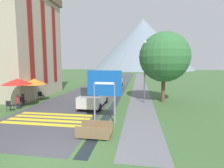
{
  "coord_description": "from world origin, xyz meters",
  "views": [
    {
      "loc": [
        3.38,
        -6.01,
        3.68
      ],
      "look_at": [
        0.89,
        10.0,
        1.77
      ],
      "focal_mm": 28.0,
      "sensor_mm": 36.0,
      "label": 1
    }
  ],
  "objects_px": {
    "parked_car_near": "(94,96)",
    "cafe_umbrella_front_red": "(17,81)",
    "cafe_chair_near_left": "(23,101)",
    "person_standing_terrace": "(22,93)",
    "cafe_chair_far_left": "(41,95)",
    "footbridge": "(95,132)",
    "tree_by_path": "(164,57)",
    "cafe_chair_nearest": "(9,105)",
    "road_sign": "(104,88)",
    "streetlamp": "(145,67)",
    "parked_car_far": "(116,81)",
    "hotel_building": "(23,39)",
    "person_seated_near": "(18,101)",
    "cafe_umbrella_middle_orange": "(34,82)"
  },
  "relations": [
    {
      "from": "person_standing_terrace",
      "to": "streetlamp",
      "type": "xyz_separation_m",
      "value": [
        10.81,
        2.46,
        2.27
      ]
    },
    {
      "from": "footbridge",
      "to": "tree_by_path",
      "type": "distance_m",
      "value": 10.66
    },
    {
      "from": "parked_car_far",
      "to": "streetlamp",
      "type": "bearing_deg",
      "value": -68.56
    },
    {
      "from": "road_sign",
      "to": "footbridge",
      "type": "relative_size",
      "value": 1.92
    },
    {
      "from": "cafe_umbrella_front_red",
      "to": "cafe_umbrella_middle_orange",
      "type": "bearing_deg",
      "value": 91.86
    },
    {
      "from": "cafe_chair_far_left",
      "to": "footbridge",
      "type": "bearing_deg",
      "value": -26.1
    },
    {
      "from": "parked_car_far",
      "to": "tree_by_path",
      "type": "height_order",
      "value": "tree_by_path"
    },
    {
      "from": "cafe_chair_far_left",
      "to": "person_standing_terrace",
      "type": "relative_size",
      "value": 0.46
    },
    {
      "from": "person_standing_terrace",
      "to": "tree_by_path",
      "type": "distance_m",
      "value": 13.36
    },
    {
      "from": "cafe_chair_nearest",
      "to": "person_seated_near",
      "type": "height_order",
      "value": "person_seated_near"
    },
    {
      "from": "hotel_building",
      "to": "parked_car_near",
      "type": "height_order",
      "value": "hotel_building"
    },
    {
      "from": "parked_car_near",
      "to": "person_standing_terrace",
      "type": "relative_size",
      "value": 2.38
    },
    {
      "from": "cafe_chair_near_left",
      "to": "road_sign",
      "type": "bearing_deg",
      "value": -28.15
    },
    {
      "from": "cafe_umbrella_front_red",
      "to": "person_standing_terrace",
      "type": "relative_size",
      "value": 1.33
    },
    {
      "from": "road_sign",
      "to": "footbridge",
      "type": "bearing_deg",
      "value": -92.79
    },
    {
      "from": "parked_car_near",
      "to": "cafe_chair_nearest",
      "type": "bearing_deg",
      "value": -157.29
    },
    {
      "from": "road_sign",
      "to": "cafe_chair_far_left",
      "type": "height_order",
      "value": "road_sign"
    },
    {
      "from": "person_seated_near",
      "to": "streetlamp",
      "type": "relative_size",
      "value": 0.22
    },
    {
      "from": "cafe_chair_far_left",
      "to": "hotel_building",
      "type": "bearing_deg",
      "value": 166.1
    },
    {
      "from": "road_sign",
      "to": "tree_by_path",
      "type": "xyz_separation_m",
      "value": [
        4.39,
        6.72,
        2.07
      ]
    },
    {
      "from": "footbridge",
      "to": "person_standing_terrace",
      "type": "bearing_deg",
      "value": 144.95
    },
    {
      "from": "streetlamp",
      "to": "parked_car_near",
      "type": "bearing_deg",
      "value": -153.34
    },
    {
      "from": "cafe_chair_far_left",
      "to": "tree_by_path",
      "type": "height_order",
      "value": "tree_by_path"
    },
    {
      "from": "road_sign",
      "to": "person_standing_terrace",
      "type": "distance_m",
      "value": 9.05
    },
    {
      "from": "cafe_chair_nearest",
      "to": "tree_by_path",
      "type": "relative_size",
      "value": 0.13
    },
    {
      "from": "road_sign",
      "to": "streetlamp",
      "type": "distance_m",
      "value": 6.72
    },
    {
      "from": "hotel_building",
      "to": "cafe_umbrella_middle_orange",
      "type": "height_order",
      "value": "hotel_building"
    },
    {
      "from": "cafe_umbrella_front_red",
      "to": "parked_car_far",
      "type": "bearing_deg",
      "value": 66.98
    },
    {
      "from": "hotel_building",
      "to": "streetlamp",
      "type": "xyz_separation_m",
      "value": [
        13.29,
        -1.56,
        -2.98
      ]
    },
    {
      "from": "person_standing_terrace",
      "to": "tree_by_path",
      "type": "relative_size",
      "value": 0.28
    },
    {
      "from": "cafe_umbrella_middle_orange",
      "to": "hotel_building",
      "type": "bearing_deg",
      "value": 135.67
    },
    {
      "from": "road_sign",
      "to": "tree_by_path",
      "type": "bearing_deg",
      "value": 56.87
    },
    {
      "from": "cafe_chair_near_left",
      "to": "person_standing_terrace",
      "type": "bearing_deg",
      "value": 117.69
    },
    {
      "from": "cafe_chair_near_left",
      "to": "person_seated_near",
      "type": "bearing_deg",
      "value": -89.63
    },
    {
      "from": "cafe_chair_near_left",
      "to": "streetlamp",
      "type": "height_order",
      "value": "streetlamp"
    },
    {
      "from": "tree_by_path",
      "to": "streetlamp",
      "type": "bearing_deg",
      "value": -160.48
    },
    {
      "from": "footbridge",
      "to": "cafe_umbrella_front_red",
      "type": "height_order",
      "value": "cafe_umbrella_front_red"
    },
    {
      "from": "parked_car_far",
      "to": "hotel_building",
      "type": "bearing_deg",
      "value": -135.63
    },
    {
      "from": "cafe_chair_far_left",
      "to": "cafe_umbrella_middle_orange",
      "type": "relative_size",
      "value": 0.38
    },
    {
      "from": "parked_car_near",
      "to": "cafe_chair_near_left",
      "type": "distance_m",
      "value": 6.1
    },
    {
      "from": "parked_car_near",
      "to": "cafe_chair_near_left",
      "type": "bearing_deg",
      "value": -170.26
    },
    {
      "from": "cafe_chair_far_left",
      "to": "person_standing_terrace",
      "type": "distance_m",
      "value": 2.2
    },
    {
      "from": "cafe_chair_nearest",
      "to": "cafe_umbrella_front_red",
      "type": "relative_size",
      "value": 0.34
    },
    {
      "from": "parked_car_near",
      "to": "parked_car_far",
      "type": "relative_size",
      "value": 1.08
    },
    {
      "from": "cafe_chair_near_left",
      "to": "person_standing_terrace",
      "type": "distance_m",
      "value": 1.06
    },
    {
      "from": "cafe_umbrella_middle_orange",
      "to": "cafe_chair_far_left",
      "type": "bearing_deg",
      "value": 91.28
    },
    {
      "from": "hotel_building",
      "to": "parked_car_near",
      "type": "bearing_deg",
      "value": -22.48
    },
    {
      "from": "cafe_chair_near_left",
      "to": "streetlamp",
      "type": "bearing_deg",
      "value": 9.68
    },
    {
      "from": "cafe_chair_near_left",
      "to": "person_standing_terrace",
      "type": "height_order",
      "value": "person_standing_terrace"
    },
    {
      "from": "parked_car_near",
      "to": "cafe_umbrella_front_red",
      "type": "xyz_separation_m",
      "value": [
        -5.93,
        -1.66,
        1.33
      ]
    }
  ]
}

